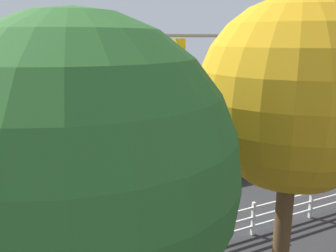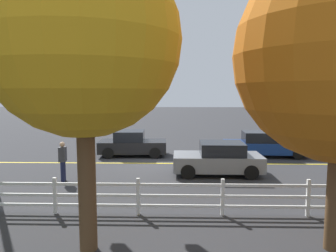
{
  "view_description": "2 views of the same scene",
  "coord_description": "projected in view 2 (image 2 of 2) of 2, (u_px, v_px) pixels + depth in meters",
  "views": [
    {
      "loc": [
        6.73,
        15.24,
        6.27
      ],
      "look_at": [
        -0.67,
        0.21,
        2.14
      ],
      "focal_mm": 38.12,
      "sensor_mm": 36.0,
      "label": 1
    },
    {
      "loc": [
        -1.57,
        16.52,
        3.81
      ],
      "look_at": [
        -1.14,
        -0.06,
        1.99
      ],
      "focal_mm": 33.97,
      "sensor_mm": 36.0,
      "label": 2
    }
  ],
  "objects": [
    {
      "name": "car_1",
      "position": [
        264.0,
        145.0,
        18.64
      ],
      "size": [
        4.86,
        2.03,
        1.46
      ],
      "rotation": [
        0.0,
        0.0,
        3.1
      ],
      "color": "navy",
      "rests_on": "ground_plane"
    },
    {
      "name": "signal_assembly",
      "position": [
        37.0,
        66.0,
        12.02
      ],
      "size": [
        6.62,
        0.38,
        6.79
      ],
      "color": "gray",
      "rests_on": "ground_plane"
    },
    {
      "name": "lane_center_stripe",
      "position": [
        222.0,
        164.0,
        16.76
      ],
      "size": [
        28.0,
        0.16,
        0.01
      ],
      "primitive_type": "cube",
      "color": "gold",
      "rests_on": "ground_plane"
    },
    {
      "name": "white_rail_fence",
      "position": [
        223.0,
        196.0,
        9.74
      ],
      "size": [
        26.1,
        0.1,
        1.15
      ],
      "color": "white",
      "rests_on": "ground_plane"
    },
    {
      "name": "pedestrian",
      "position": [
        63.0,
        160.0,
        13.44
      ],
      "size": [
        0.29,
        0.42,
        1.69
      ],
      "rotation": [
        0.0,
        0.0,
        0.08
      ],
      "color": "#191E3F",
      "rests_on": "ground_plane"
    },
    {
      "name": "car_0",
      "position": [
        218.0,
        159.0,
        14.62
      ],
      "size": [
        4.04,
        2.03,
        1.48
      ],
      "rotation": [
        0.0,
        0.0,
        -0.01
      ],
      "color": "slate",
      "rests_on": "ground_plane"
    },
    {
      "name": "ground_plane",
      "position": [
        147.0,
        163.0,
        16.87
      ],
      "size": [
        120.0,
        120.0,
        0.0
      ],
      "primitive_type": "plane",
      "color": "#2D2D30"
    },
    {
      "name": "tree_3",
      "position": [
        83.0,
        40.0,
        7.17
      ],
      "size": [
        4.49,
        4.49,
        7.23
      ],
      "color": "brown",
      "rests_on": "ground_plane"
    },
    {
      "name": "car_2",
      "position": [
        132.0,
        144.0,
        18.83
      ],
      "size": [
        4.0,
        2.06,
        1.49
      ],
      "rotation": [
        0.0,
        0.0,
        3.19
      ],
      "color": "black",
      "rests_on": "ground_plane"
    }
  ]
}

